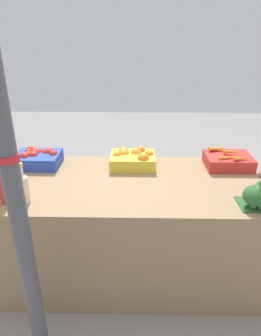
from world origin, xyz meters
TOP-DOWN VIEW (x-y plane):
  - ground_plane at (0.00, 0.00)m, footprint 10.00×10.00m
  - market_table at (0.00, 0.00)m, footprint 1.87×0.89m
  - support_pole at (-0.48, -0.73)m, footprint 0.09×0.09m
  - apple_crate at (-0.71, 0.27)m, footprint 0.33×0.27m
  - orange_crate at (0.01, 0.27)m, footprint 0.33×0.27m
  - carrot_crate at (0.73, 0.26)m, footprint 0.33×0.27m
  - juice_bottle_ruby at (-0.74, -0.29)m, footprint 0.07×0.07m
  - juice_bottle_cloudy at (-0.63, -0.29)m, footprint 0.07×0.07m
  - sparrow_bird at (0.74, -0.29)m, footprint 0.10×0.11m

SIDE VIEW (x-z plane):
  - ground_plane at x=0.00m, z-range 0.00..0.00m
  - market_table at x=0.00m, z-range 0.00..0.75m
  - carrot_crate at x=0.73m, z-range 0.74..0.86m
  - orange_crate at x=0.01m, z-range 0.74..0.87m
  - apple_crate at x=-0.71m, z-range 0.74..0.87m
  - juice_bottle_cloudy at x=-0.63m, z-range 0.72..0.98m
  - juice_bottle_ruby at x=-0.74m, z-range 0.73..1.02m
  - sparrow_bird at x=0.74m, z-range 0.93..0.98m
  - support_pole at x=-0.48m, z-range 0.00..2.22m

